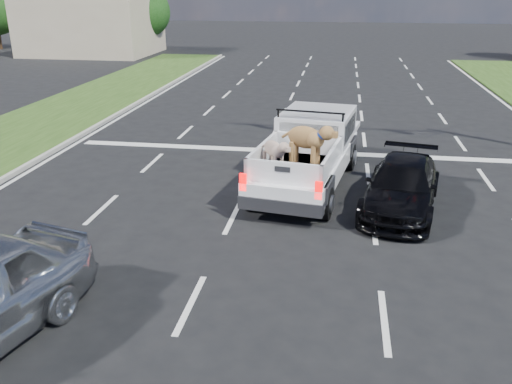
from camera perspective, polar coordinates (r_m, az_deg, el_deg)
ground at (r=9.97m, az=3.06°, el=-12.56°), size 160.00×160.00×0.00m
road_markings at (r=15.84m, az=5.56°, el=0.60°), size 17.75×60.00×0.01m
curb_left at (r=18.16m, az=-24.37°, el=1.67°), size 0.15×60.00×0.14m
building_left at (r=49.02m, az=-16.88°, el=16.32°), size 10.00×8.00×4.40m
tree_far_b at (r=52.53m, az=-20.19°, el=17.41°), size 4.20×4.20×5.40m
tree_far_c at (r=49.27m, az=-11.58°, el=18.06°), size 4.20×4.20×5.40m
pickup_truck at (r=15.68m, az=5.53°, el=4.34°), size 2.95×6.09×2.19m
black_coupe at (r=14.50m, az=15.08°, el=0.60°), size 2.58×4.61×1.26m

